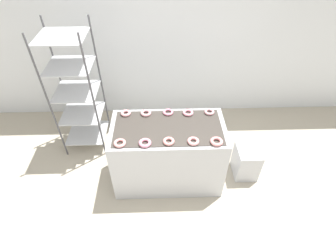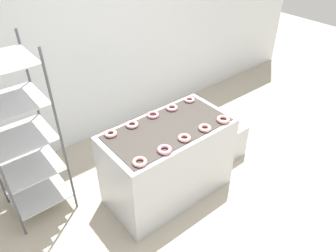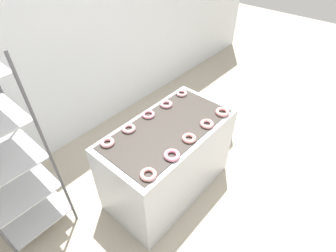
# 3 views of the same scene
# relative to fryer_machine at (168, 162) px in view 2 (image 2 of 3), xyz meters

# --- Properties ---
(ground_plane) EXTENTS (14.00, 14.00, 0.00)m
(ground_plane) POSITION_rel_fryer_machine_xyz_m (-0.00, -0.60, -0.45)
(ground_plane) COLOR #B2A893
(wall_back) EXTENTS (8.00, 0.05, 2.80)m
(wall_back) POSITION_rel_fryer_machine_xyz_m (-0.00, 1.52, 0.95)
(wall_back) COLOR silver
(wall_back) RESTS_ON ground_plane
(fryer_machine) EXTENTS (1.35, 0.71, 0.90)m
(fryer_machine) POSITION_rel_fryer_machine_xyz_m (0.00, 0.00, 0.00)
(fryer_machine) COLOR #B7BABF
(fryer_machine) RESTS_ON ground_plane
(baking_rack_cart) EXTENTS (0.59, 0.56, 1.85)m
(baking_rack_cart) POSITION_rel_fryer_machine_xyz_m (-1.21, 0.72, 0.49)
(baking_rack_cart) COLOR #4C4C51
(baking_rack_cart) RESTS_ON ground_plane
(glaze_bin) EXTENTS (0.30, 0.35, 0.44)m
(glaze_bin) POSITION_rel_fryer_machine_xyz_m (1.05, 0.04, -0.23)
(glaze_bin) COLOR #B7BABF
(glaze_bin) RESTS_ON ground_plane
(donut_near_leftmost) EXTENTS (0.13, 0.13, 0.03)m
(donut_near_leftmost) POSITION_rel_fryer_machine_xyz_m (-0.53, -0.26, 0.47)
(donut_near_leftmost) COLOR #DF8B89
(donut_near_leftmost) RESTS_ON fryer_machine
(donut_near_left) EXTENTS (0.14, 0.14, 0.04)m
(donut_near_left) POSITION_rel_fryer_machine_xyz_m (-0.26, -0.26, 0.47)
(donut_near_left) COLOR pink
(donut_near_left) RESTS_ON fryer_machine
(donut_near_center) EXTENTS (0.13, 0.13, 0.03)m
(donut_near_center) POSITION_rel_fryer_machine_xyz_m (-0.00, -0.25, 0.47)
(donut_near_center) COLOR #E18D88
(donut_near_center) RESTS_ON fryer_machine
(donut_near_right) EXTENTS (0.13, 0.13, 0.03)m
(donut_near_right) POSITION_rel_fryer_machine_xyz_m (0.27, -0.25, 0.47)
(donut_near_right) COLOR #DA8D8E
(donut_near_right) RESTS_ON fryer_machine
(donut_near_rightmost) EXTENTS (0.14, 0.14, 0.04)m
(donut_near_rightmost) POSITION_rel_fryer_machine_xyz_m (0.52, -0.27, 0.47)
(donut_near_rightmost) COLOR #E08887
(donut_near_rightmost) RESTS_ON fryer_machine
(donut_far_leftmost) EXTENTS (0.13, 0.13, 0.04)m
(donut_far_leftmost) POSITION_rel_fryer_machine_xyz_m (-0.51, 0.26, 0.47)
(donut_far_leftmost) COLOR #D59295
(donut_far_leftmost) RESTS_ON fryer_machine
(donut_far_left) EXTENTS (0.13, 0.13, 0.03)m
(donut_far_left) POSITION_rel_fryer_machine_xyz_m (-0.26, 0.25, 0.47)
(donut_far_left) COLOR pink
(donut_far_left) RESTS_ON fryer_machine
(donut_far_center) EXTENTS (0.13, 0.13, 0.03)m
(donut_far_center) POSITION_rel_fryer_machine_xyz_m (0.01, 0.26, 0.47)
(donut_far_center) COLOR pink
(donut_far_center) RESTS_ON fryer_machine
(donut_far_right) EXTENTS (0.13, 0.13, 0.03)m
(donut_far_right) POSITION_rel_fryer_machine_xyz_m (0.25, 0.24, 0.47)
(donut_far_right) COLOR pink
(donut_far_right) RESTS_ON fryer_machine
(donut_far_rightmost) EXTENTS (0.12, 0.12, 0.03)m
(donut_far_rightmost) POSITION_rel_fryer_machine_xyz_m (0.52, 0.25, 0.47)
(donut_far_rightmost) COLOR #D5959B
(donut_far_rightmost) RESTS_ON fryer_machine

